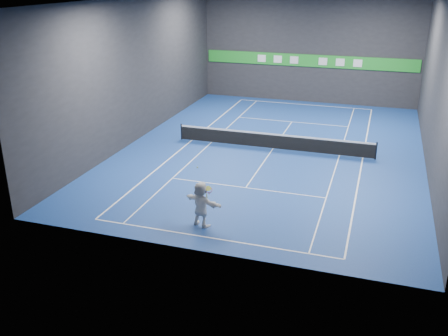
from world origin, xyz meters
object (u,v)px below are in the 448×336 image
(player, at_px, (201,204))
(tennis_net, at_px, (273,141))
(tennis_racket, at_px, (209,191))
(tennis_ball, at_px, (197,167))

(player, relative_size, tennis_net, 0.17)
(tennis_net, bearing_deg, tennis_racket, -92.17)
(player, relative_size, tennis_racket, 3.57)
(player, bearing_deg, tennis_racket, -151.94)
(player, height_order, tennis_net, player)
(tennis_ball, height_order, tennis_racket, tennis_ball)
(player, distance_m, tennis_ball, 1.69)
(tennis_ball, bearing_deg, player, -7.16)
(tennis_ball, distance_m, tennis_racket, 1.14)
(player, height_order, tennis_ball, tennis_ball)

